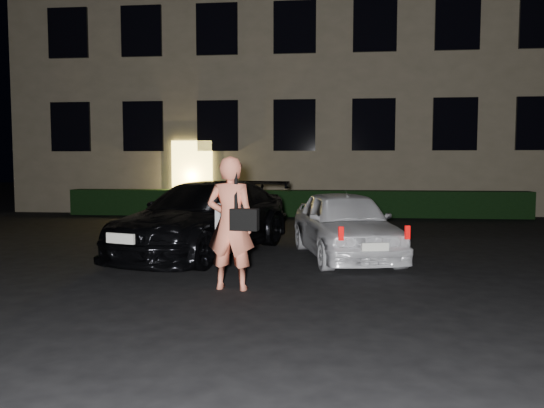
# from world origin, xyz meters

# --- Properties ---
(ground) EXTENTS (80.00, 80.00, 0.00)m
(ground) POSITION_xyz_m (0.00, 0.00, 0.00)
(ground) COLOR black
(ground) RESTS_ON ground
(building) EXTENTS (20.00, 8.11, 12.00)m
(building) POSITION_xyz_m (-0.00, 14.99, 6.00)
(building) COLOR #6B604C
(building) RESTS_ON ground
(hedge) EXTENTS (15.00, 0.70, 0.85)m
(hedge) POSITION_xyz_m (0.00, 10.50, 0.42)
(hedge) COLOR black
(hedge) RESTS_ON ground
(sedan) EXTENTS (3.28, 5.10, 1.38)m
(sedan) POSITION_xyz_m (-1.24, 3.06, 0.69)
(sedan) COLOR black
(sedan) RESTS_ON ground
(hatch) EXTENTS (2.23, 3.87, 1.24)m
(hatch) POSITION_xyz_m (1.40, 2.86, 0.62)
(hatch) COLOR white
(hatch) RESTS_ON ground
(man) EXTENTS (0.75, 0.50, 1.81)m
(man) POSITION_xyz_m (-0.23, 0.20, 0.91)
(man) COLOR #E57557
(man) RESTS_ON ground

